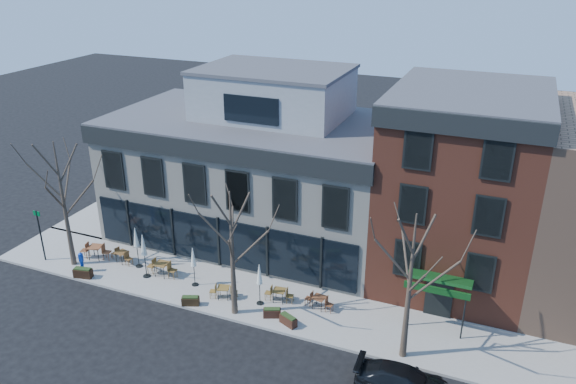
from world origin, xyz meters
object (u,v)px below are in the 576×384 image
at_px(parked_sedan, 403,381).
at_px(call_box, 81,261).
at_px(umbrella_0, 136,239).
at_px(cafe_set_0, 96,251).

xyz_separation_m(parked_sedan, call_box, (-19.85, 2.47, 0.23)).
bearing_deg(call_box, umbrella_0, 32.78).
xyz_separation_m(call_box, umbrella_0, (2.77, 1.78, 1.17)).
bearing_deg(call_box, cafe_set_0, 100.56).
height_order(parked_sedan, call_box, call_box).
relative_size(parked_sedan, umbrella_0, 1.60).
bearing_deg(umbrella_0, call_box, -147.22).
distance_m(parked_sedan, umbrella_0, 17.66).
xyz_separation_m(parked_sedan, umbrella_0, (-17.08, 4.25, 1.40)).
bearing_deg(parked_sedan, umbrella_0, 73.69).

